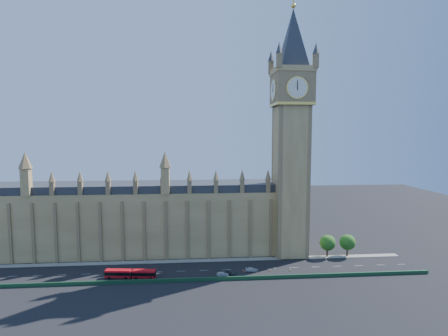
{
  "coord_description": "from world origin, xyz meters",
  "views": [
    {
      "loc": [
        1.46,
        -117.95,
        46.85
      ],
      "look_at": [
        11.83,
        10.0,
        34.89
      ],
      "focal_mm": 28.0,
      "sensor_mm": 36.0,
      "label": 1
    }
  ],
  "objects": [
    {
      "name": "cone_a",
      "position": [
        17.99,
        -2.78,
        0.31
      ],
      "size": [
        0.5,
        0.5,
        0.63
      ],
      "rotation": [
        0.0,
        0.0,
        -0.34
      ],
      "color": "black",
      "rests_on": "ground"
    },
    {
      "name": "kerb_north",
      "position": [
        0.0,
        9.5,
        0.08
      ],
      "size": [
        160.0,
        3.0,
        0.16
      ],
      "primitive_type": "cube",
      "color": "gray",
      "rests_on": "ground"
    },
    {
      "name": "car_grey",
      "position": [
        12.39,
        -4.39,
        0.68
      ],
      "size": [
        4.16,
        2.04,
        1.37
      ],
      "primitive_type": "imported",
      "rotation": [
        0.0,
        0.0,
        1.46
      ],
      "color": "#3E4146",
      "rests_on": "ground"
    },
    {
      "name": "ground",
      "position": [
        0.0,
        0.0,
        0.0
      ],
      "size": [
        400.0,
        400.0,
        0.0
      ],
      "primitive_type": "plane",
      "color": "black",
      "rests_on": "ground"
    },
    {
      "name": "tree_east_far",
      "position": [
        60.22,
        10.08,
        5.64
      ],
      "size": [
        6.0,
        6.0,
        8.5
      ],
      "color": "#382619",
      "rests_on": "ground"
    },
    {
      "name": "bridge_parapet",
      "position": [
        0.0,
        -9.0,
        0.6
      ],
      "size": [
        160.0,
        0.6,
        1.2
      ],
      "primitive_type": "cube",
      "color": "#1E4C2D",
      "rests_on": "ground"
    },
    {
      "name": "cone_c",
      "position": [
        26.84,
        -2.43,
        0.38
      ],
      "size": [
        0.53,
        0.53,
        0.78
      ],
      "rotation": [
        0.0,
        0.0,
        -0.09
      ],
      "color": "black",
      "rests_on": "ground"
    },
    {
      "name": "palace_westminster",
      "position": [
        -25.0,
        22.0,
        13.86
      ],
      "size": [
        120.0,
        20.0,
        28.0
      ],
      "color": "#987B49",
      "rests_on": "ground"
    },
    {
      "name": "cone_b",
      "position": [
        17.48,
        -1.87,
        0.32
      ],
      "size": [
        0.51,
        0.51,
        0.66
      ],
      "rotation": [
        0.0,
        0.0,
        0.28
      ],
      "color": "black",
      "rests_on": "ground"
    },
    {
      "name": "red_bus",
      "position": [
        -20.27,
        -4.76,
        1.49
      ],
      "size": [
        16.75,
        4.23,
        2.82
      ],
      "rotation": [
        0.0,
        0.0,
        -0.11
      ],
      "color": "red",
      "rests_on": "ground"
    },
    {
      "name": "tree_east_near",
      "position": [
        52.22,
        10.08,
        5.64
      ],
      "size": [
        6.0,
        6.0,
        8.5
      ],
      "color": "#382619",
      "rests_on": "ground"
    },
    {
      "name": "car_silver",
      "position": [
        10.12,
        -5.55,
        0.65
      ],
      "size": [
        4.08,
        1.88,
        1.3
      ],
      "primitive_type": "imported",
      "rotation": [
        0.0,
        0.0,
        1.44
      ],
      "color": "#A0A3A7",
      "rests_on": "ground"
    },
    {
      "name": "car_white",
      "position": [
        20.5,
        -2.25,
        0.65
      ],
      "size": [
        4.57,
        2.01,
        1.31
      ],
      "primitive_type": "imported",
      "rotation": [
        0.0,
        0.0,
        1.53
      ],
      "color": "silver",
      "rests_on": "ground"
    },
    {
      "name": "elizabeth_tower",
      "position": [
        38.0,
        13.99,
        54.56
      ],
      "size": [
        20.59,
        20.59,
        105.0
      ],
      "color": "#987B49",
      "rests_on": "ground"
    },
    {
      "name": "cone_d",
      "position": [
        34.0,
        -2.87,
        0.35
      ],
      "size": [
        0.44,
        0.44,
        0.7
      ],
      "rotation": [
        0.0,
        0.0,
        0.01
      ],
      "color": "black",
      "rests_on": "ground"
    }
  ]
}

